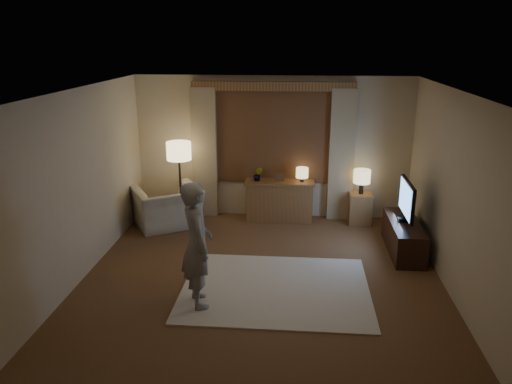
# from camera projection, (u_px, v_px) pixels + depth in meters

# --- Properties ---
(room) EXTENTS (5.04, 5.54, 2.64)m
(room) POSITION_uv_depth(u_px,v_px,m) (264.00, 180.00, 6.98)
(room) COLOR brown
(room) RESTS_ON ground
(rug) EXTENTS (2.50, 2.00, 0.02)m
(rug) POSITION_uv_depth(u_px,v_px,m) (276.00, 288.00, 6.71)
(rug) COLOR beige
(rug) RESTS_ON floor
(sideboard) EXTENTS (1.20, 0.40, 0.70)m
(sideboard) POSITION_uv_depth(u_px,v_px,m) (279.00, 202.00, 9.16)
(sideboard) COLOR brown
(sideboard) RESTS_ON floor
(picture_frame) EXTENTS (0.16, 0.02, 0.20)m
(picture_frame) POSITION_uv_depth(u_px,v_px,m) (280.00, 178.00, 9.03)
(picture_frame) COLOR brown
(picture_frame) RESTS_ON sideboard
(plant) EXTENTS (0.17, 0.13, 0.30)m
(plant) POSITION_uv_depth(u_px,v_px,m) (258.00, 175.00, 9.04)
(plant) COLOR #999999
(plant) RESTS_ON sideboard
(table_lamp_sideboard) EXTENTS (0.22, 0.22, 0.30)m
(table_lamp_sideboard) POSITION_uv_depth(u_px,v_px,m) (302.00, 173.00, 8.96)
(table_lamp_sideboard) COLOR black
(table_lamp_sideboard) RESTS_ON sideboard
(floor_lamp) EXTENTS (0.43, 0.43, 1.49)m
(floor_lamp) POSITION_uv_depth(u_px,v_px,m) (179.00, 155.00, 8.78)
(floor_lamp) COLOR black
(floor_lamp) RESTS_ON floor
(armchair) EXTENTS (1.44, 1.39, 0.71)m
(armchair) POSITION_uv_depth(u_px,v_px,m) (168.00, 207.00, 8.84)
(armchair) COLOR beige
(armchair) RESTS_ON floor
(side_table) EXTENTS (0.40, 0.40, 0.56)m
(side_table) POSITION_uv_depth(u_px,v_px,m) (360.00, 208.00, 9.01)
(side_table) COLOR brown
(side_table) RESTS_ON floor
(table_lamp_side) EXTENTS (0.30, 0.30, 0.44)m
(table_lamp_side) POSITION_uv_depth(u_px,v_px,m) (362.00, 177.00, 8.84)
(table_lamp_side) COLOR black
(table_lamp_side) RESTS_ON side_table
(tv_stand) EXTENTS (0.45, 1.40, 0.50)m
(tv_stand) POSITION_uv_depth(u_px,v_px,m) (403.00, 237.00, 7.82)
(tv_stand) COLOR black
(tv_stand) RESTS_ON floor
(tv) EXTENTS (0.22, 0.90, 0.65)m
(tv) POSITION_uv_depth(u_px,v_px,m) (407.00, 200.00, 7.64)
(tv) COLOR black
(tv) RESTS_ON tv_stand
(person) EXTENTS (0.58, 0.68, 1.60)m
(person) POSITION_uv_depth(u_px,v_px,m) (197.00, 245.00, 6.10)
(person) COLOR gray
(person) RESTS_ON rug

